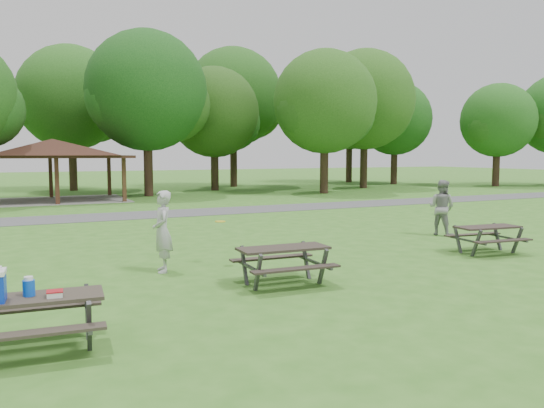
{
  "coord_description": "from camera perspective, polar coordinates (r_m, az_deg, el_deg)",
  "views": [
    {
      "loc": [
        -6.21,
        -10.73,
        2.86
      ],
      "look_at": [
        1.0,
        4.0,
        1.3
      ],
      "focal_mm": 35.0,
      "sensor_mm": 36.0,
      "label": 1
    }
  ],
  "objects": [
    {
      "name": "picnic_table_near",
      "position": [
        8.47,
        -25.6,
        -9.42
      ],
      "size": [
        2.05,
        1.71,
        1.34
      ],
      "color": "#302922",
      "rests_on": "ground"
    },
    {
      "name": "tree_row_g",
      "position": [
        38.69,
        5.79,
        10.55
      ],
      "size": [
        7.77,
        7.4,
        10.25
      ],
      "color": "black",
      "rests_on": "ground"
    },
    {
      "name": "asphalt_path",
      "position": [
        25.65,
        -11.91,
        -1.06
      ],
      "size": [
        120.0,
        3.2,
        0.02
      ],
      "primitive_type": "cube",
      "color": "#4A4A4D",
      "rests_on": "ground"
    },
    {
      "name": "tree_deep_c",
      "position": [
        46.35,
        -4.09,
        11.1
      ],
      "size": [
        8.82,
        8.4,
        11.9
      ],
      "color": "black",
      "rests_on": "ground"
    },
    {
      "name": "ground",
      "position": [
        12.72,
        3.91,
        -7.57
      ],
      "size": [
        160.0,
        160.0,
        0.0
      ],
      "primitive_type": "plane",
      "color": "#356F1F",
      "rests_on": "ground"
    },
    {
      "name": "tree_deep_d",
      "position": [
        53.8,
        8.43,
        9.82
      ],
      "size": [
        8.4,
        8.0,
        11.27
      ],
      "color": "black",
      "rests_on": "ground"
    },
    {
      "name": "picnic_table_middle",
      "position": [
        11.63,
        1.23,
        -5.61
      ],
      "size": [
        2.05,
        1.69,
        0.86
      ],
      "color": "#2B241F",
      "rests_on": "ground"
    },
    {
      "name": "tree_row_f",
      "position": [
        41.88,
        -6.13,
        9.49
      ],
      "size": [
        7.35,
        7.0,
        9.55
      ],
      "color": "black",
      "rests_on": "ground"
    },
    {
      "name": "tree_row_i",
      "position": [
        51.31,
        13.14,
        8.71
      ],
      "size": [
        7.14,
        6.8,
        9.52
      ],
      "color": "black",
      "rests_on": "ground"
    },
    {
      "name": "frisbee_thrower",
      "position": [
        13.06,
        -11.7,
        -2.92
      ],
      "size": [
        0.57,
        0.78,
        1.98
      ],
      "primitive_type": "imported",
      "rotation": [
        0.0,
        0.0,
        -1.71
      ],
      "color": "#AEAEB0",
      "rests_on": "ground"
    },
    {
      "name": "frisbee_catcher",
      "position": [
        19.53,
        17.77,
        -0.36
      ],
      "size": [
        1.04,
        1.16,
        1.95
      ],
      "primitive_type": "imported",
      "rotation": [
        0.0,
        0.0,
        1.96
      ],
      "color": "gray",
      "rests_on": "ground"
    },
    {
      "name": "tree_row_j",
      "position": [
        50.78,
        23.16,
        8.05
      ],
      "size": [
        6.72,
        6.4,
        8.96
      ],
      "color": "black",
      "rests_on": "ground"
    },
    {
      "name": "frisbee_in_flight",
      "position": [
        13.72,
        -5.59,
        -1.88
      ],
      "size": [
        0.28,
        0.28,
        0.02
      ],
      "color": "yellow",
      "rests_on": "ground"
    },
    {
      "name": "tree_row_h",
      "position": [
        44.99,
        10.03,
        10.67
      ],
      "size": [
        8.61,
        8.2,
        11.37
      ],
      "color": "black",
      "rests_on": "ground"
    },
    {
      "name": "pavilion",
      "position": [
        34.8,
        -22.54,
        5.36
      ],
      "size": [
        8.6,
        7.01,
        3.76
      ],
      "color": "#311E12",
      "rests_on": "ground"
    },
    {
      "name": "picnic_table_far",
      "position": [
        16.47,
        22.17,
        -2.86
      ],
      "size": [
        2.02,
        1.69,
        0.81
      ],
      "color": "#2B221F",
      "rests_on": "ground"
    },
    {
      "name": "tree_deep_b",
      "position": [
        44.15,
        -20.71,
        10.32
      ],
      "size": [
        8.4,
        8.0,
        11.13
      ],
      "color": "#312016",
      "rests_on": "ground"
    },
    {
      "name": "tree_row_e",
      "position": [
        36.91,
        -13.18,
        11.4
      ],
      "size": [
        8.4,
        8.0,
        11.02
      ],
      "color": "#321E16",
      "rests_on": "ground"
    }
  ]
}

